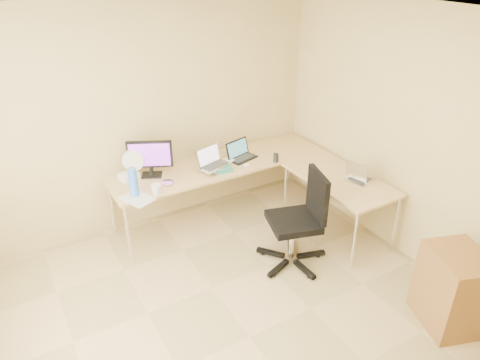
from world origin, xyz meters
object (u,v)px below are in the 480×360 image
monitor (150,159)px  desk_fan (133,164)px  desk_return (337,206)px  water_bottle (133,182)px  cabinet (453,290)px  laptop_center (214,158)px  mug (156,189)px  office_chair (293,222)px  laptop_black (242,150)px  desk_main (221,190)px  keyboard (218,165)px  laptop_return (361,172)px

monitor → desk_fan: size_ratio=1.62×
desk_return → water_bottle: 2.30m
desk_return → cabinet: size_ratio=1.70×
laptop_center → water_bottle: (-0.98, -0.11, 0.00)m
desk_return → water_bottle: bearing=159.7°
mug → desk_return: bearing=-20.4°
mug → water_bottle: (-0.21, 0.07, 0.10)m
water_bottle → office_chair: 1.69m
office_chair → laptop_black: bearing=102.8°
monitor → laptop_center: (0.67, -0.23, -0.05)m
desk_main → monitor: (-0.81, 0.12, 0.58)m
keyboard → cabinet: keyboard is taller
monitor → laptop_center: monitor is taller
monitor → desk_main: bearing=18.1°
laptop_black → monitor: bearing=157.8°
desk_main → desk_fan: (-1.00, 0.20, 0.52)m
laptop_center → keyboard: 0.19m
laptop_black → office_chair: (-0.08, -1.16, -0.34)m
laptop_center → cabinet: (1.05, -2.47, -0.53)m
office_chair → monitor: bearing=144.9°
mug → water_bottle: 0.24m
monitor → laptop_center: 0.71m
desk_fan → keyboard: bearing=10.2°
water_bottle → cabinet: size_ratio=0.41×
monitor → laptop_return: 2.32m
office_chair → water_bottle: bearing=161.0°
laptop_return → cabinet: 1.53m
laptop_center → laptop_black: size_ratio=1.01×
laptop_black → water_bottle: bearing=173.0°
desk_main → mug: size_ratio=23.41×
mug → laptop_return: (2.04, -0.85, 0.05)m
laptop_black → mug: (-1.20, -0.28, -0.06)m
keyboard → desk_fan: size_ratio=1.49×
laptop_black → water_bottle: water_bottle is taller
mug → water_bottle: water_bottle is taller
desk_return → laptop_center: laptop_center is taller
cabinet → monitor: bearing=142.1°
desk_return → desk_main: bearing=134.3°
keyboard → laptop_center: bearing=-160.3°
monitor → keyboard: bearing=14.1°
water_bottle → office_chair: water_bottle is taller
office_chair → mug: bearing=158.5°
desk_main → laptop_return: (1.13, -1.14, 0.47)m
desk_return → desk_fan: 2.36m
laptop_black → keyboard: laptop_black is taller
desk_fan → laptop_return: 2.51m
laptop_center → water_bottle: 0.98m
laptop_center → office_chair: 1.19m
desk_fan → desk_return: bearing=-6.5°
desk_return → laptop_center: 1.52m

